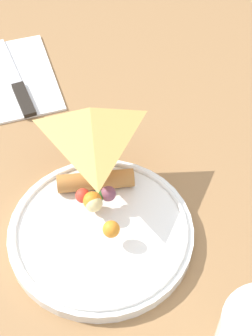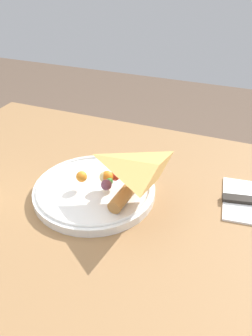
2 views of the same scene
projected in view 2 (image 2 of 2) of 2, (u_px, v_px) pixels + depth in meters
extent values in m
cube|color=olive|center=(119.00, 222.00, 0.58)|extent=(1.02, 0.71, 0.03)
cube|color=#382D23|center=(36.00, 214.00, 1.18)|extent=(0.06, 0.06, 0.74)
cylinder|color=white|center=(95.00, 191.00, 0.62)|extent=(0.23, 0.23, 0.02)
torus|color=white|center=(94.00, 187.00, 0.62)|extent=(0.22, 0.22, 0.01)
pyramid|color=#DBA351|center=(94.00, 183.00, 0.61)|extent=(0.13, 0.11, 0.02)
cylinder|color=#B77A3D|center=(124.00, 191.00, 0.59)|extent=(0.03, 0.10, 0.02)
sphere|color=orange|center=(107.00, 177.00, 0.60)|extent=(0.02, 0.02, 0.02)
sphere|color=#7A4256|center=(106.00, 185.00, 0.58)|extent=(0.02, 0.02, 0.02)
sphere|color=#388433|center=(109.00, 181.00, 0.59)|extent=(0.01, 0.01, 0.01)
sphere|color=red|center=(115.00, 176.00, 0.60)|extent=(0.02, 0.02, 0.02)
sphere|color=#EFDB93|center=(105.00, 177.00, 0.60)|extent=(0.02, 0.02, 0.02)
sphere|color=orange|center=(82.00, 177.00, 0.60)|extent=(0.02, 0.02, 0.02)
cube|color=black|center=(244.00, 200.00, 0.60)|extent=(0.08, 0.03, 0.01)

